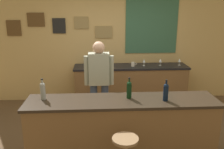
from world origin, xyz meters
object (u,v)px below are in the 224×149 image
Objects in this scene: bartender at (99,80)px; wine_glass_b at (160,61)px; wine_glass_a at (144,61)px; wine_bottle_b at (129,89)px; wine_bottle_a at (43,90)px; wine_glass_c at (180,60)px; coffee_mug at (133,64)px; wine_bottle_c at (166,91)px.

bartender is 10.45× the size of wine_glass_b.
bartender is 10.45× the size of wine_glass_a.
bartender reaches higher than wine_bottle_b.
wine_bottle_a is 1.97× the size of wine_glass_c.
coffee_mug is at bearing -177.95° from wine_glass_c.
wine_bottle_b is 1.97× the size of wine_glass_a.
bartender is 5.29× the size of wine_bottle_a.
wine_glass_c is (0.81, 0.01, 0.00)m from wine_glass_a.
wine_bottle_b is 2.07m from wine_glass_a.
wine_glass_a is 0.81m from wine_glass_c.
coffee_mug is (0.76, 1.10, 0.01)m from bartender.
coffee_mug is (-0.16, 2.08, -0.11)m from wine_bottle_c.
wine_glass_a is 1.24× the size of coffee_mug.
coffee_mug is at bearing -175.92° from wine_glass_b.
wine_glass_c is (2.62, 1.97, -0.05)m from wine_bottle_a.
wine_bottle_c is 1.97× the size of wine_glass_b.
wine_glass_a and wine_glass_b have the same top height.
wine_glass_a is at bearing 73.55° from wine_bottle_b.
wine_glass_a is at bearing -177.95° from wine_glass_b.
wine_glass_b and wine_glass_c have the same top height.
coffee_mug is at bearing 80.25° from wine_bottle_b.
wine_glass_b is 0.63m from coffee_mug.
wine_bottle_a is 2.94m from wine_glass_b.
bartender reaches higher than wine_bottle_a.
wine_glass_c is 1.24× the size of coffee_mug.
bartender is 5.29× the size of wine_bottle_c.
bartender is 1.15m from wine_bottle_a.
bartender is 1.80m from wine_glass_b.
wine_bottle_b reaches higher than coffee_mug.
wine_bottle_a reaches higher than wine_glass_b.
bartender is 1.34m from wine_bottle_c.
bartender reaches higher than wine_bottle_c.
bartender is 10.45× the size of wine_glass_c.
wine_glass_b is at bearing 42.09° from wine_bottle_a.
wine_bottle_c is at bearing -92.38° from wine_glass_a.
wine_bottle_c is 1.97× the size of wine_glass_a.
bartender is at bearing -147.92° from wine_glass_c.
wine_bottle_b is 2.43m from wine_glass_c.
wine_bottle_b is at bearing -115.75° from wine_glass_b.
wine_bottle_c is 2.30m from wine_glass_c.
wine_bottle_a reaches higher than wine_glass_a.
wine_bottle_a is 2.67m from wine_glass_a.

